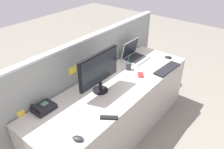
{
  "coord_description": "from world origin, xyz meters",
  "views": [
    {
      "loc": [
        -1.67,
        -1.29,
        2.13
      ],
      "look_at": [
        0.0,
        0.05,
        0.84
      ],
      "focal_mm": 35.5,
      "sensor_mm": 36.0,
      "label": 1
    }
  ],
  "objects_px": {
    "laptop": "(133,54)",
    "keyboard_main": "(167,69)",
    "tv_remote": "(109,118)",
    "desk_phone": "(43,108)",
    "desktop_monitor": "(99,70)",
    "pen_cup": "(129,66)",
    "computer_mouse_left_hand": "(78,138)",
    "cell_phone_red_case": "(141,75)",
    "computer_mouse_right_hand": "(168,57)"
  },
  "relations": [
    {
      "from": "keyboard_main",
      "to": "computer_mouse_left_hand",
      "type": "height_order",
      "value": "computer_mouse_left_hand"
    },
    {
      "from": "computer_mouse_right_hand",
      "to": "pen_cup",
      "type": "bearing_deg",
      "value": 142.92
    },
    {
      "from": "computer_mouse_left_hand",
      "to": "pen_cup",
      "type": "relative_size",
      "value": 0.54
    },
    {
      "from": "desktop_monitor",
      "to": "tv_remote",
      "type": "height_order",
      "value": "desktop_monitor"
    },
    {
      "from": "desktop_monitor",
      "to": "keyboard_main",
      "type": "distance_m",
      "value": 1.0
    },
    {
      "from": "computer_mouse_left_hand",
      "to": "cell_phone_red_case",
      "type": "bearing_deg",
      "value": -12.86
    },
    {
      "from": "pen_cup",
      "to": "keyboard_main",
      "type": "bearing_deg",
      "value": -52.17
    },
    {
      "from": "desk_phone",
      "to": "tv_remote",
      "type": "bearing_deg",
      "value": -61.64
    },
    {
      "from": "laptop",
      "to": "tv_remote",
      "type": "xyz_separation_m",
      "value": [
        -1.16,
        -0.52,
        -0.05
      ]
    },
    {
      "from": "desk_phone",
      "to": "keyboard_main",
      "type": "height_order",
      "value": "desk_phone"
    },
    {
      "from": "desk_phone",
      "to": "cell_phone_red_case",
      "type": "relative_size",
      "value": 1.53
    },
    {
      "from": "computer_mouse_right_hand",
      "to": "tv_remote",
      "type": "xyz_separation_m",
      "value": [
        -1.48,
        -0.14,
        -0.01
      ]
    },
    {
      "from": "computer_mouse_right_hand",
      "to": "cell_phone_red_case",
      "type": "bearing_deg",
      "value": 160.89
    },
    {
      "from": "laptop",
      "to": "computer_mouse_right_hand",
      "type": "distance_m",
      "value": 0.5
    },
    {
      "from": "laptop",
      "to": "pen_cup",
      "type": "bearing_deg",
      "value": -157.2
    },
    {
      "from": "laptop",
      "to": "pen_cup",
      "type": "height_order",
      "value": "laptop"
    },
    {
      "from": "laptop",
      "to": "cell_phone_red_case",
      "type": "xyz_separation_m",
      "value": [
        -0.32,
        -0.33,
        -0.06
      ]
    },
    {
      "from": "keyboard_main",
      "to": "tv_remote",
      "type": "height_order",
      "value": "keyboard_main"
    },
    {
      "from": "keyboard_main",
      "to": "tv_remote",
      "type": "bearing_deg",
      "value": -176.18
    },
    {
      "from": "computer_mouse_left_hand",
      "to": "tv_remote",
      "type": "distance_m",
      "value": 0.36
    },
    {
      "from": "keyboard_main",
      "to": "pen_cup",
      "type": "height_order",
      "value": "pen_cup"
    },
    {
      "from": "computer_mouse_right_hand",
      "to": "computer_mouse_left_hand",
      "type": "xyz_separation_m",
      "value": [
        -1.84,
        -0.1,
        0.0
      ]
    },
    {
      "from": "cell_phone_red_case",
      "to": "tv_remote",
      "type": "xyz_separation_m",
      "value": [
        -0.84,
        -0.19,
        0.01
      ]
    },
    {
      "from": "desk_phone",
      "to": "desktop_monitor",
      "type": "bearing_deg",
      "value": -19.43
    },
    {
      "from": "desktop_monitor",
      "to": "computer_mouse_right_hand",
      "type": "bearing_deg",
      "value": -10.79
    },
    {
      "from": "cell_phone_red_case",
      "to": "tv_remote",
      "type": "relative_size",
      "value": 0.8
    },
    {
      "from": "desk_phone",
      "to": "computer_mouse_left_hand",
      "type": "bearing_deg",
      "value": -95.58
    },
    {
      "from": "desktop_monitor",
      "to": "keyboard_main",
      "type": "relative_size",
      "value": 1.27
    },
    {
      "from": "computer_mouse_right_hand",
      "to": "pen_cup",
      "type": "height_order",
      "value": "pen_cup"
    },
    {
      "from": "desk_phone",
      "to": "keyboard_main",
      "type": "bearing_deg",
      "value": -21.24
    },
    {
      "from": "desktop_monitor",
      "to": "laptop",
      "type": "height_order",
      "value": "desktop_monitor"
    },
    {
      "from": "desktop_monitor",
      "to": "tv_remote",
      "type": "distance_m",
      "value": 0.53
    },
    {
      "from": "computer_mouse_left_hand",
      "to": "tv_remote",
      "type": "height_order",
      "value": "computer_mouse_left_hand"
    },
    {
      "from": "desk_phone",
      "to": "computer_mouse_left_hand",
      "type": "xyz_separation_m",
      "value": [
        -0.05,
        -0.54,
        -0.01
      ]
    },
    {
      "from": "cell_phone_red_case",
      "to": "pen_cup",
      "type": "bearing_deg",
      "value": 133.77
    },
    {
      "from": "laptop",
      "to": "desk_phone",
      "type": "distance_m",
      "value": 1.47
    },
    {
      "from": "desktop_monitor",
      "to": "laptop",
      "type": "xyz_separation_m",
      "value": [
        0.88,
        0.15,
        -0.2
      ]
    },
    {
      "from": "desk_phone",
      "to": "tv_remote",
      "type": "height_order",
      "value": "desk_phone"
    },
    {
      "from": "desktop_monitor",
      "to": "tv_remote",
      "type": "bearing_deg",
      "value": -127.72
    },
    {
      "from": "tv_remote",
      "to": "laptop",
      "type": "bearing_deg",
      "value": -12.04
    },
    {
      "from": "keyboard_main",
      "to": "computer_mouse_right_hand",
      "type": "xyz_separation_m",
      "value": [
        0.31,
        0.14,
        0.01
      ]
    },
    {
      "from": "laptop",
      "to": "computer_mouse_right_hand",
      "type": "height_order",
      "value": "laptop"
    },
    {
      "from": "computer_mouse_right_hand",
      "to": "laptop",
      "type": "bearing_deg",
      "value": 115.36
    },
    {
      "from": "laptop",
      "to": "tv_remote",
      "type": "relative_size",
      "value": 2.0
    },
    {
      "from": "pen_cup",
      "to": "cell_phone_red_case",
      "type": "distance_m",
      "value": 0.21
    },
    {
      "from": "desk_phone",
      "to": "pen_cup",
      "type": "distance_m",
      "value": 1.19
    },
    {
      "from": "desk_phone",
      "to": "pen_cup",
      "type": "xyz_separation_m",
      "value": [
        1.18,
        -0.18,
        0.02
      ]
    },
    {
      "from": "laptop",
      "to": "keyboard_main",
      "type": "xyz_separation_m",
      "value": [
        0.01,
        -0.52,
        -0.05
      ]
    },
    {
      "from": "laptop",
      "to": "computer_mouse_left_hand",
      "type": "distance_m",
      "value": 1.6
    },
    {
      "from": "desktop_monitor",
      "to": "cell_phone_red_case",
      "type": "distance_m",
      "value": 0.64
    }
  ]
}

